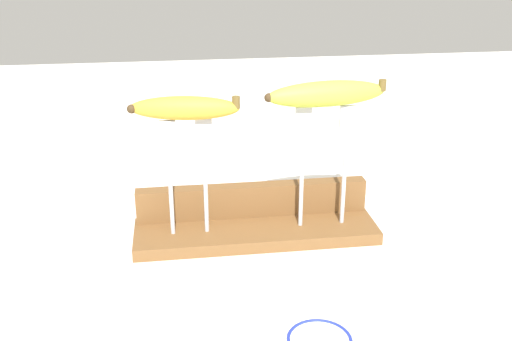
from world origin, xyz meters
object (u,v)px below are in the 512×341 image
(fork_stand_left, at_px, (187,167))
(banana_raised_left, at_px, (184,108))
(fork_stand_right, at_px, (324,156))
(wire_coil, at_px, (320,338))
(banana_raised_right, at_px, (327,94))
(fork_fallen_near, at_px, (203,157))

(fork_stand_left, distance_m, banana_raised_left, 0.10)
(fork_stand_right, height_order, banana_raised_left, banana_raised_left)
(fork_stand_left, distance_m, wire_coil, 0.34)
(fork_stand_left, height_order, wire_coil, fork_stand_left)
(fork_stand_left, relative_size, wire_coil, 2.30)
(banana_raised_left, relative_size, banana_raised_right, 0.86)
(fork_stand_right, xyz_separation_m, wire_coil, (-0.07, -0.27, -0.14))
(fork_fallen_near, bearing_deg, fork_stand_right, -65.79)
(fork_stand_left, xyz_separation_m, fork_stand_right, (0.22, 0.00, 0.01))
(banana_raised_left, xyz_separation_m, fork_fallen_near, (0.04, 0.39, -0.23))
(fork_stand_right, bearing_deg, wire_coil, -104.01)
(fork_stand_left, bearing_deg, fork_fallen_near, 83.68)
(fork_fallen_near, relative_size, wire_coil, 2.04)
(banana_raised_left, bearing_deg, fork_fallen_near, 83.66)
(banana_raised_right, bearing_deg, fork_fallen_near, 114.21)
(fork_fallen_near, xyz_separation_m, wire_coil, (0.11, -0.67, -0.00))
(banana_raised_right, height_order, wire_coil, banana_raised_right)
(fork_stand_left, relative_size, fork_fallen_near, 1.13)
(wire_coil, bearing_deg, banana_raised_left, 118.80)
(fork_stand_left, relative_size, fork_stand_right, 0.94)
(fork_stand_left, bearing_deg, banana_raised_left, 172.13)
(banana_raised_left, height_order, fork_fallen_near, banana_raised_left)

